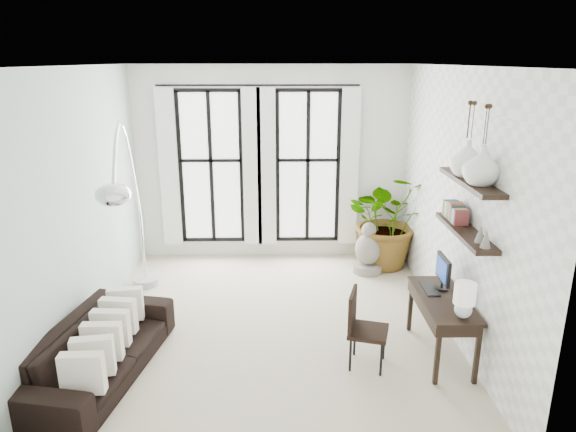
{
  "coord_description": "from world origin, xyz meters",
  "views": [
    {
      "loc": [
        0.12,
        -5.89,
        3.27
      ],
      "look_at": [
        0.23,
        0.3,
        1.37
      ],
      "focal_mm": 32.0,
      "sensor_mm": 36.0,
      "label": 1
    }
  ],
  "objects_px": {
    "plant": "(389,219)",
    "sofa": "(99,350)",
    "arc_lamp": "(126,169)",
    "buddha": "(368,252)",
    "desk": "(445,303)",
    "desk_chair": "(361,324)"
  },
  "relations": [
    {
      "from": "plant",
      "to": "desk_chair",
      "type": "distance_m",
      "value": 3.02
    },
    {
      "from": "sofa",
      "to": "desk_chair",
      "type": "bearing_deg",
      "value": -76.3
    },
    {
      "from": "desk",
      "to": "arc_lamp",
      "type": "relative_size",
      "value": 0.46
    },
    {
      "from": "plant",
      "to": "arc_lamp",
      "type": "relative_size",
      "value": 0.6
    },
    {
      "from": "sofa",
      "to": "desk",
      "type": "bearing_deg",
      "value": -75.53
    },
    {
      "from": "plant",
      "to": "arc_lamp",
      "type": "bearing_deg",
      "value": -152.67
    },
    {
      "from": "desk",
      "to": "buddha",
      "type": "relative_size",
      "value": 1.47
    },
    {
      "from": "arc_lamp",
      "to": "desk",
      "type": "bearing_deg",
      "value": -13.89
    },
    {
      "from": "desk",
      "to": "arc_lamp",
      "type": "xyz_separation_m",
      "value": [
        -3.65,
        0.9,
        1.34
      ]
    },
    {
      "from": "plant",
      "to": "sofa",
      "type": "bearing_deg",
      "value": -140.53
    },
    {
      "from": "sofa",
      "to": "desk",
      "type": "distance_m",
      "value": 3.78
    },
    {
      "from": "sofa",
      "to": "desk_chair",
      "type": "height_order",
      "value": "desk_chair"
    },
    {
      "from": "desk_chair",
      "to": "buddha",
      "type": "relative_size",
      "value": 1.06
    },
    {
      "from": "desk_chair",
      "to": "plant",
      "type": "bearing_deg",
      "value": 88.96
    },
    {
      "from": "plant",
      "to": "buddha",
      "type": "relative_size",
      "value": 1.91
    },
    {
      "from": "plant",
      "to": "arc_lamp",
      "type": "xyz_separation_m",
      "value": [
        -3.6,
        -1.86,
        1.23
      ]
    },
    {
      "from": "plant",
      "to": "arc_lamp",
      "type": "height_order",
      "value": "arc_lamp"
    },
    {
      "from": "sofa",
      "to": "desk",
      "type": "relative_size",
      "value": 1.77
    },
    {
      "from": "sofa",
      "to": "plant",
      "type": "xyz_separation_m",
      "value": [
        3.7,
        3.05,
        0.48
      ]
    },
    {
      "from": "desk",
      "to": "buddha",
      "type": "xyz_separation_m",
      "value": [
        -0.42,
        2.47,
        -0.34
      ]
    },
    {
      "from": "buddha",
      "to": "desk",
      "type": "bearing_deg",
      "value": -80.37
    },
    {
      "from": "buddha",
      "to": "sofa",
      "type": "bearing_deg",
      "value": -140.33
    }
  ]
}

